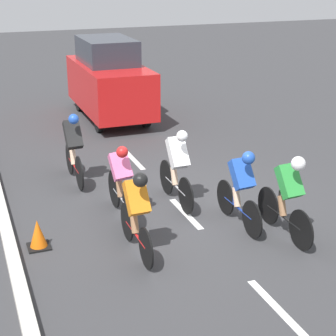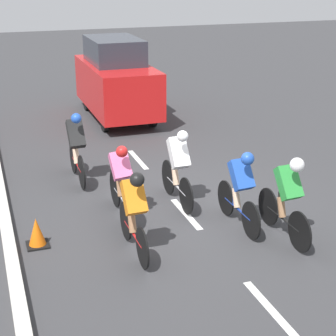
{
  "view_description": "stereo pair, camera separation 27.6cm",
  "coord_description": "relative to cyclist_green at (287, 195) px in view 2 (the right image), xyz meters",
  "views": [
    {
      "loc": [
        3.66,
        9.03,
        4.4
      ],
      "look_at": [
        0.35,
        0.29,
        0.95
      ],
      "focal_mm": 60.0,
      "sensor_mm": 36.0,
      "label": 1
    },
    {
      "loc": [
        3.4,
        9.12,
        4.4
      ],
      "look_at": [
        0.35,
        0.29,
        0.95
      ],
      "focal_mm": 60.0,
      "sensor_mm": 36.0,
      "label": 2
    }
  ],
  "objects": [
    {
      "name": "ground_plane",
      "position": [
        1.21,
        -1.76,
        -0.81
      ],
      "size": [
        60.0,
        60.0,
        0.0
      ],
      "primitive_type": "plane",
      "color": "#38383A"
    },
    {
      "name": "lane_stripe_near",
      "position": [
        1.21,
        1.73,
        -0.81
      ],
      "size": [
        0.12,
        1.4,
        0.01
      ],
      "primitive_type": "cube",
      "color": "white",
      "rests_on": "ground"
    },
    {
      "name": "lane_stripe_mid",
      "position": [
        1.21,
        -1.47,
        -0.81
      ],
      "size": [
        0.12,
        1.4,
        0.01
      ],
      "primitive_type": "cube",
      "color": "white",
      "rests_on": "ground"
    },
    {
      "name": "lane_stripe_far",
      "position": [
        1.21,
        -4.67,
        -0.81
      ],
      "size": [
        0.12,
        1.4,
        0.01
      ],
      "primitive_type": "cube",
      "color": "white",
      "rests_on": "ground"
    },
    {
      "name": "curb",
      "position": [
        4.41,
        -1.47,
        -0.74
      ],
      "size": [
        0.2,
        26.02,
        0.14
      ],
      "primitive_type": "cube",
      "color": "beige",
      "rests_on": "ground"
    },
    {
      "name": "cyclist_green",
      "position": [
        0.0,
        0.0,
        0.0
      ],
      "size": [
        0.34,
        1.71,
        1.53
      ],
      "color": "black",
      "rests_on": "ground"
    },
    {
      "name": "cyclist_orange",
      "position": [
        2.52,
        -0.31,
        -0.02
      ],
      "size": [
        0.33,
        1.64,
        1.48
      ],
      "color": "black",
      "rests_on": "ground"
    },
    {
      "name": "cyclist_white",
      "position": [
        1.2,
        -1.94,
        -0.01
      ],
      "size": [
        0.33,
        1.71,
        1.55
      ],
      "color": "black",
      "rests_on": "ground"
    },
    {
      "name": "cyclist_pink",
      "position": [
        2.36,
        -1.73,
        -0.07
      ],
      "size": [
        0.37,
        1.67,
        1.45
      ],
      "color": "black",
      "rests_on": "ground"
    },
    {
      "name": "cyclist_blue",
      "position": [
        0.53,
        -0.64,
        -0.03
      ],
      "size": [
        0.35,
        1.66,
        1.48
      ],
      "color": "black",
      "rests_on": "ground"
    },
    {
      "name": "cyclist_black",
      "position": [
        2.79,
        -3.76,
        -0.01
      ],
      "size": [
        0.34,
        1.71,
        1.56
      ],
      "color": "black",
      "rests_on": "ground"
    },
    {
      "name": "support_car",
      "position": [
        0.73,
        -8.52,
        0.34
      ],
      "size": [
        1.7,
        4.01,
        2.33
      ],
      "color": "black",
      "rests_on": "ground"
    },
    {
      "name": "traffic_cone",
      "position": [
        3.96,
        -1.12,
        -0.57
      ],
      "size": [
        0.36,
        0.36,
        0.49
      ],
      "color": "black",
      "rests_on": "ground"
    }
  ]
}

